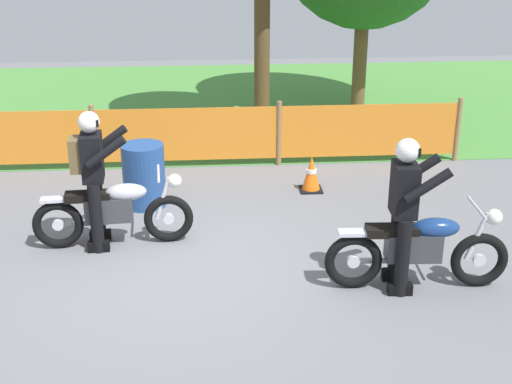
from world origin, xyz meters
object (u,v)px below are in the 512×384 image
Objects in this scene: rider_lead at (93,172)px; traffic_cone at (311,174)px; motorcycle_trailing at (419,249)px; rider_trailing at (404,209)px; motorcycle_lead at (114,211)px; spare_drum at (144,175)px.

traffic_cone is at bearing 25.55° from rider_lead.
motorcycle_trailing is 1.18× the size of rider_trailing.
rider_lead reaches higher than motorcycle_trailing.
motorcycle_trailing is at bearing -24.86° from motorcycle_lead.
motorcycle_trailing is 2.98m from traffic_cone.
motorcycle_lead is 1.24m from spare_drum.
rider_lead is at bearing -111.27° from spare_drum.
rider_lead reaches higher than motorcycle_lead.
spare_drum is at bearing 142.08° from rider_trailing.
rider_trailing reaches higher than traffic_cone.
rider_trailing is 1.92× the size of spare_drum.
traffic_cone is 0.60× the size of spare_drum.
rider_trailing is 3.19× the size of traffic_cone.
rider_trailing is 3.00m from traffic_cone.
rider_lead is 3.19× the size of traffic_cone.
rider_lead is at bearing 163.11° from motorcycle_trailing.
traffic_cone is at bearing 27.20° from motorcycle_lead.
spare_drum is (-2.38, -0.37, 0.18)m from traffic_cone.
rider_trailing is 3.87m from spare_drum.
motorcycle_lead is at bearing -102.51° from spare_drum.
spare_drum is (0.48, 1.23, -0.51)m from rider_lead.
motorcycle_trailing is 3.76× the size of traffic_cone.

